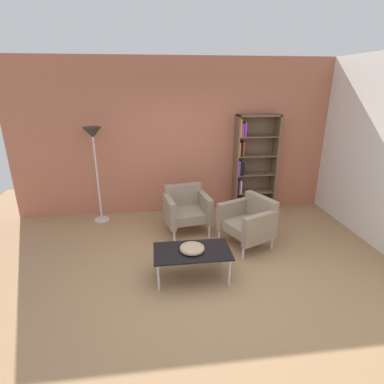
# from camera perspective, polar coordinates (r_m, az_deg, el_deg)

# --- Properties ---
(ground_plane) EXTENTS (8.32, 8.32, 0.00)m
(ground_plane) POSITION_cam_1_polar(r_m,az_deg,el_deg) (4.14, 2.36, -16.51)
(ground_plane) COLOR #9E7751
(brick_back_panel) EXTENTS (6.40, 0.12, 2.90)m
(brick_back_panel) POSITION_cam_1_polar(r_m,az_deg,el_deg) (5.85, -1.44, 10.06)
(brick_back_panel) COLOR #B2664C
(brick_back_panel) RESTS_ON ground_plane
(bookshelf_tall) EXTENTS (0.80, 0.30, 1.90)m
(bookshelf_tall) POSITION_cam_1_polar(r_m,az_deg,el_deg) (6.03, 11.07, 4.92)
(bookshelf_tall) COLOR brown
(bookshelf_tall) RESTS_ON ground_plane
(coffee_table_low) EXTENTS (1.00, 0.56, 0.40)m
(coffee_table_low) POSITION_cam_1_polar(r_m,az_deg,el_deg) (4.02, 0.03, -11.37)
(coffee_table_low) COLOR black
(coffee_table_low) RESTS_ON ground_plane
(decorative_bowl) EXTENTS (0.32, 0.32, 0.05)m
(decorative_bowl) POSITION_cam_1_polar(r_m,az_deg,el_deg) (3.98, 0.03, -10.56)
(decorative_bowl) COLOR tan
(decorative_bowl) RESTS_ON coffee_table_low
(armchair_near_window) EXTENTS (0.81, 0.76, 0.78)m
(armchair_near_window) POSITION_cam_1_polar(r_m,az_deg,el_deg) (5.21, -1.09, -3.12)
(armchair_near_window) COLOR gray
(armchair_near_window) RESTS_ON ground_plane
(armchair_spare_guest) EXTENTS (0.88, 0.91, 0.78)m
(armchair_spare_guest) POSITION_cam_1_polar(r_m,az_deg,el_deg) (4.84, 10.73, -5.35)
(armchair_spare_guest) COLOR gray
(armchair_spare_guest) RESTS_ON ground_plane
(floor_lamp_torchiere) EXTENTS (0.32, 0.32, 1.74)m
(floor_lamp_torchiere) POSITION_cam_1_polar(r_m,az_deg,el_deg) (5.57, -18.04, 8.57)
(floor_lamp_torchiere) COLOR silver
(floor_lamp_torchiere) RESTS_ON ground_plane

